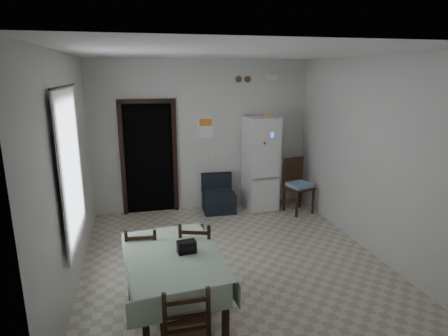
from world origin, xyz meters
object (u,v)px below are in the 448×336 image
navy_seat (219,194)px  dining_chair_near_head (185,328)px  dining_table (174,286)px  corner_chair (299,186)px  fridge (261,164)px  dining_chair_far_right (197,255)px  dining_chair_far_left (143,259)px

navy_seat → dining_chair_near_head: (-1.19, -3.93, 0.12)m
dining_table → dining_chair_near_head: bearing=-94.7°
dining_table → dining_chair_near_head: size_ratio=1.52×
corner_chair → dining_chair_near_head: size_ratio=1.09×
dining_table → dining_chair_near_head: dining_chair_near_head is taller
fridge → corner_chair: size_ratio=1.73×
fridge → corner_chair: 0.86m
fridge → dining_table: fridge is taller
dining_table → dining_chair_far_right: dining_chair_far_right is taller
corner_chair → dining_chair_far_right: bearing=-151.9°
dining_chair_far_left → dining_chair_far_right: 0.66m
fridge → navy_seat: fridge is taller
dining_chair_far_right → dining_chair_near_head: 1.40m
fridge → corner_chair: bearing=-37.0°
corner_chair → dining_table: corner_chair is taller
fridge → dining_chair_far_left: (-2.35, -2.49, -0.47)m
dining_chair_far_left → dining_chair_far_right: dining_chair_far_right is taller
fridge → dining_table: bearing=-128.3°
fridge → corner_chair: fridge is taller
corner_chair → dining_chair_far_left: bearing=-159.9°
dining_chair_far_left → dining_chair_far_right: size_ratio=0.95×
corner_chair → fridge: bearing=133.1°
navy_seat → corner_chair: 1.56m
navy_seat → dining_table: (-1.20, -3.08, 0.02)m
dining_table → dining_chair_far_right: (0.35, 0.50, 0.08)m
fridge → dining_table: size_ratio=1.24×
corner_chair → dining_table: (-2.69, -2.67, -0.14)m
dining_chair_far_left → dining_chair_far_right: bearing=177.7°
fridge → dining_chair_far_right: size_ratio=1.97×
navy_seat → dining_table: 3.30m
navy_seat → corner_chair: (1.49, -0.41, 0.17)m
navy_seat → dining_chair_near_head: size_ratio=0.74×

